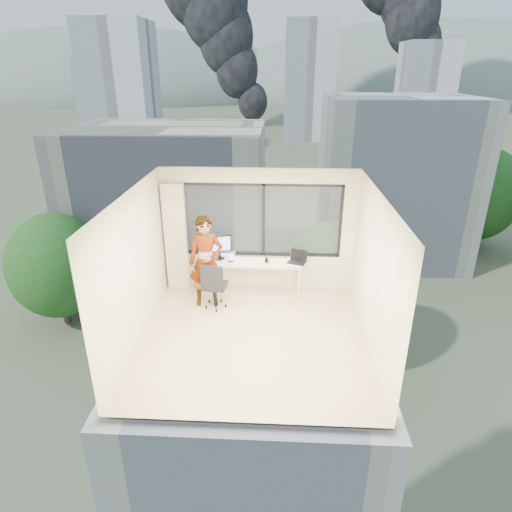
# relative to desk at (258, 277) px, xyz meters

# --- Properties ---
(floor) EXTENTS (4.00, 4.00, 0.01)m
(floor) POSITION_rel_desk_xyz_m (0.00, -1.66, -0.38)
(floor) COLOR #C9B382
(floor) RESTS_ON ground
(ceiling) EXTENTS (4.00, 4.00, 0.01)m
(ceiling) POSITION_rel_desk_xyz_m (0.00, -1.66, 2.23)
(ceiling) COLOR white
(ceiling) RESTS_ON ground
(wall_front) EXTENTS (4.00, 0.01, 2.60)m
(wall_front) POSITION_rel_desk_xyz_m (0.00, -3.66, 0.93)
(wall_front) COLOR beige
(wall_front) RESTS_ON ground
(wall_left) EXTENTS (0.01, 4.00, 2.60)m
(wall_left) POSITION_rel_desk_xyz_m (-2.00, -1.66, 0.93)
(wall_left) COLOR beige
(wall_left) RESTS_ON ground
(wall_right) EXTENTS (0.01, 4.00, 2.60)m
(wall_right) POSITION_rel_desk_xyz_m (2.00, -1.66, 0.93)
(wall_right) COLOR beige
(wall_right) RESTS_ON ground
(window_wall) EXTENTS (3.30, 0.16, 1.55)m
(window_wall) POSITION_rel_desk_xyz_m (0.05, 0.34, 1.15)
(window_wall) COLOR black
(window_wall) RESTS_ON ground
(curtain) EXTENTS (0.45, 0.14, 2.30)m
(curtain) POSITION_rel_desk_xyz_m (-1.72, 0.22, 0.77)
(curtain) COLOR beige
(curtain) RESTS_ON floor
(desk) EXTENTS (1.80, 0.60, 0.75)m
(desk) POSITION_rel_desk_xyz_m (0.00, 0.00, 0.00)
(desk) COLOR tan
(desk) RESTS_ON floor
(chair) EXTENTS (0.57, 0.57, 1.00)m
(chair) POSITION_rel_desk_xyz_m (-0.81, -0.59, 0.13)
(chair) COLOR black
(chair) RESTS_ON floor
(person) EXTENTS (0.73, 0.53, 1.84)m
(person) POSITION_rel_desk_xyz_m (-0.99, -0.47, 0.55)
(person) COLOR #2D2D33
(person) RESTS_ON floor
(monitor) EXTENTS (0.53, 0.28, 0.52)m
(monitor) POSITION_rel_desk_xyz_m (-0.80, 0.07, 0.64)
(monitor) COLOR black
(monitor) RESTS_ON desk
(game_console) EXTENTS (0.36, 0.33, 0.07)m
(game_console) POSITION_rel_desk_xyz_m (-0.67, 0.25, 0.41)
(game_console) COLOR white
(game_console) RESTS_ON desk
(laptop) EXTENTS (0.46, 0.47, 0.23)m
(laptop) POSITION_rel_desk_xyz_m (0.80, -0.03, 0.49)
(laptop) COLOR black
(laptop) RESTS_ON desk
(cellphone) EXTENTS (0.12, 0.06, 0.01)m
(cellphone) POSITION_rel_desk_xyz_m (-0.55, -0.06, 0.38)
(cellphone) COLOR black
(cellphone) RESTS_ON desk
(pen_cup) EXTENTS (0.09, 0.09, 0.09)m
(pen_cup) POSITION_rel_desk_xyz_m (0.18, -0.05, 0.42)
(pen_cup) COLOR black
(pen_cup) RESTS_ON desk
(handbag) EXTENTS (0.28, 0.18, 0.20)m
(handbag) POSITION_rel_desk_xyz_m (0.80, 0.17, 0.47)
(handbag) COLOR #0C4D4C
(handbag) RESTS_ON desk
(exterior_ground) EXTENTS (400.00, 400.00, 0.04)m
(exterior_ground) POSITION_rel_desk_xyz_m (0.00, 118.34, -14.38)
(exterior_ground) COLOR #515B3D
(exterior_ground) RESTS_ON ground
(near_bldg_a) EXTENTS (16.00, 12.00, 14.00)m
(near_bldg_a) POSITION_rel_desk_xyz_m (-9.00, 28.34, -7.38)
(near_bldg_a) COLOR beige
(near_bldg_a) RESTS_ON exterior_ground
(near_bldg_b) EXTENTS (14.00, 13.00, 16.00)m
(near_bldg_b) POSITION_rel_desk_xyz_m (12.00, 36.34, -6.38)
(near_bldg_b) COLOR silver
(near_bldg_b) RESTS_ON exterior_ground
(far_tower_a) EXTENTS (14.00, 14.00, 28.00)m
(far_tower_a) POSITION_rel_desk_xyz_m (-35.00, 93.34, -0.38)
(far_tower_a) COLOR silver
(far_tower_a) RESTS_ON exterior_ground
(far_tower_b) EXTENTS (13.00, 13.00, 30.00)m
(far_tower_b) POSITION_rel_desk_xyz_m (8.00, 118.34, 0.62)
(far_tower_b) COLOR silver
(far_tower_b) RESTS_ON exterior_ground
(far_tower_c) EXTENTS (15.00, 15.00, 26.00)m
(far_tower_c) POSITION_rel_desk_xyz_m (45.00, 138.34, -1.38)
(far_tower_c) COLOR silver
(far_tower_c) RESTS_ON exterior_ground
(far_tower_d) EXTENTS (16.00, 14.00, 22.00)m
(far_tower_d) POSITION_rel_desk_xyz_m (-60.00, 148.34, -3.38)
(far_tower_d) COLOR silver
(far_tower_d) RESTS_ON exterior_ground
(hill_a) EXTENTS (288.00, 216.00, 90.00)m
(hill_a) POSITION_rel_desk_xyz_m (-120.00, 318.34, -14.38)
(hill_a) COLOR slate
(hill_a) RESTS_ON exterior_ground
(hill_b) EXTENTS (300.00, 220.00, 96.00)m
(hill_b) POSITION_rel_desk_xyz_m (100.00, 318.34, -14.38)
(hill_b) COLOR slate
(hill_b) RESTS_ON exterior_ground
(tree_a) EXTENTS (7.00, 7.00, 8.00)m
(tree_a) POSITION_rel_desk_xyz_m (-16.00, 20.34, -10.38)
(tree_a) COLOR #1E4D19
(tree_a) RESTS_ON exterior_ground
(tree_b) EXTENTS (7.60, 7.60, 9.00)m
(tree_b) POSITION_rel_desk_xyz_m (4.00, 16.34, -9.88)
(tree_b) COLOR #1E4D19
(tree_b) RESTS_ON exterior_ground
(tree_c) EXTENTS (8.40, 8.40, 10.00)m
(tree_c) POSITION_rel_desk_xyz_m (22.00, 38.34, -9.38)
(tree_c) COLOR #1E4D19
(tree_c) RESTS_ON exterior_ground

